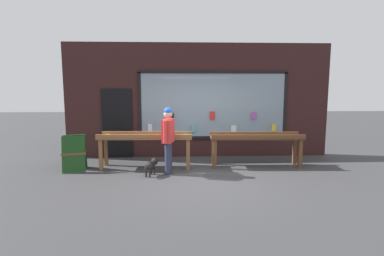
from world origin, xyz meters
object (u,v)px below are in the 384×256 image
person_browsing (168,135)px  small_dog (151,165)px  sandwich_board_sign (74,153)px  display_table_left (146,140)px  display_table_right (256,140)px

person_browsing → small_dog: (-0.43, -0.13, -0.71)m
small_dog → sandwich_board_sign: sandwich_board_sign is taller
small_dog → person_browsing: bearing=-52.7°
display_table_left → small_dog: 0.92m
person_browsing → display_table_left: bearing=58.2°
display_table_left → person_browsing: 0.91m
person_browsing → display_table_right: bearing=-62.1°
display_table_right → person_browsing: 2.44m
display_table_right → sandwich_board_sign: size_ratio=2.73×
display_table_left → person_browsing: (0.62, -0.62, 0.21)m
sandwich_board_sign → person_browsing: bearing=-22.3°
display_table_left → display_table_right: display_table_left is taller
display_table_left → small_dog: display_table_left is taller
person_browsing → sandwich_board_sign: 2.53m
person_browsing → sandwich_board_sign: size_ratio=1.82×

